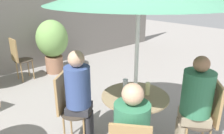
% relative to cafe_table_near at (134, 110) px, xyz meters
% --- Properties ---
extents(storefront_wall, '(10.00, 0.06, 3.00)m').
position_rel_cafe_table_near_xyz_m(storefront_wall, '(-0.24, 3.72, 0.96)').
color(storefront_wall, slate).
rests_on(storefront_wall, ground_plane).
extents(cafe_table_near, '(0.79, 0.79, 0.73)m').
position_rel_cafe_table_near_xyz_m(cafe_table_near, '(0.00, 0.00, 0.00)').
color(cafe_table_near, black).
rests_on(cafe_table_near, ground_plane).
extents(bistro_chair_0, '(0.45, 0.45, 0.94)m').
position_rel_cafe_table_near_xyz_m(bistro_chair_0, '(-0.52, 0.64, 0.02)').
color(bistro_chair_0, '#42382D').
rests_on(bistro_chair_0, ground_plane).
extents(bistro_chair_2, '(0.45, 0.45, 0.94)m').
position_rel_cafe_table_near_xyz_m(bistro_chair_2, '(0.52, -0.64, 0.02)').
color(bistro_chair_2, '#42382D').
rests_on(bistro_chair_2, ground_plane).
extents(bistro_chair_4, '(0.39, 0.39, 0.94)m').
position_rel_cafe_table_near_xyz_m(bistro_chair_4, '(-0.20, 3.12, 0.02)').
color(bistro_chair_4, '#42382D').
rests_on(bistro_chair_4, ground_plane).
extents(seated_person_0, '(0.39, 0.40, 1.25)m').
position_rel_cafe_table_near_xyz_m(seated_person_0, '(-0.43, 0.53, 0.21)').
color(seated_person_0, '#2D2D33').
rests_on(seated_person_0, ground_plane).
extents(seated_person_1, '(0.40, 0.40, 1.19)m').
position_rel_cafe_table_near_xyz_m(seated_person_1, '(-0.53, -0.43, 0.17)').
color(seated_person_1, gray).
rests_on(seated_person_1, ground_plane).
extents(seated_person_2, '(0.43, 0.44, 1.25)m').
position_rel_cafe_table_near_xyz_m(seated_person_2, '(0.43, -0.53, 0.20)').
color(seated_person_2, gray).
rests_on(seated_person_2, ground_plane).
extents(beer_glass_0, '(0.07, 0.07, 0.18)m').
position_rel_cafe_table_near_xyz_m(beer_glass_0, '(-0.11, -0.10, 0.28)').
color(beer_glass_0, silver).
rests_on(beer_glass_0, cafe_table_near).
extents(beer_glass_1, '(0.06, 0.06, 0.15)m').
position_rel_cafe_table_near_xyz_m(beer_glass_1, '(0.13, -0.08, 0.27)').
color(beer_glass_1, beige).
rests_on(beer_glass_1, cafe_table_near).
extents(beer_glass_2, '(0.06, 0.06, 0.16)m').
position_rel_cafe_table_near_xyz_m(beer_glass_2, '(-0.01, 0.15, 0.27)').
color(beer_glass_2, silver).
rests_on(beer_glass_2, cafe_table_near).
extents(potted_plant_1, '(0.73, 0.73, 1.25)m').
position_rel_cafe_table_near_xyz_m(potted_plant_1, '(0.59, 3.09, 0.20)').
color(potted_plant_1, '#93664C').
rests_on(potted_plant_1, ground_plane).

